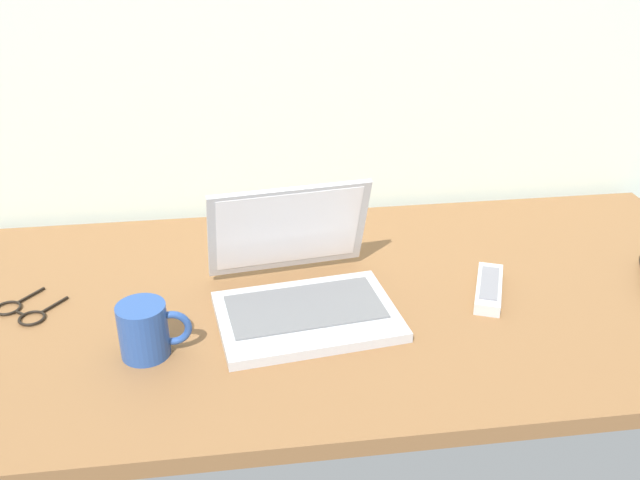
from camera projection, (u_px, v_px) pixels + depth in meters
The scene contains 5 objects.
desk at pixel (337, 303), 1.32m from camera, with size 1.60×0.76×0.03m.
laptop at pixel (300, 285), 1.27m from camera, with size 0.34×0.33×0.21m.
coffee_mug at pixel (145, 329), 1.14m from camera, with size 0.12×0.08×0.09m.
remote_control_near at pixel (489, 288), 1.32m from camera, with size 0.10×0.17×0.02m.
eyeglasses at pixel (22, 312), 1.26m from camera, with size 0.14×0.14×0.01m.
Camera 1 is at (-0.18, -1.11, 0.73)m, focal length 39.62 mm.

